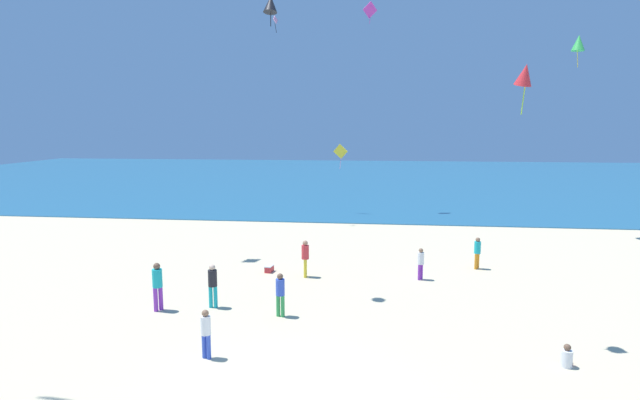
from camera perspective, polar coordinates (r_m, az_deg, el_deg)
The scene contains 17 objects.
ground_plane at distance 22.14m, azimuth 1.00°, elevation -8.78°, with size 120.00×120.00×0.00m, color beige.
ocean_water at distance 63.70m, azimuth 4.70°, elevation 2.53°, with size 120.00×60.00×0.05m, color #236084.
cooler_box at distance 23.12m, azimuth -5.72°, elevation -7.68°, with size 0.36×0.55×0.30m.
person_0 at distance 18.88m, azimuth -11.96°, elevation -9.08°, with size 0.32×0.32×1.61m.
person_1 at distance 17.73m, azimuth -4.49°, elevation -10.24°, with size 0.37×0.37×1.53m.
person_2 at distance 15.07m, azimuth -12.70°, elevation -14.11°, with size 0.37×0.37×1.44m.
person_3 at distance 16.02m, azimuth 25.96°, elevation -15.66°, with size 0.44×0.58×0.66m.
person_4 at distance 24.39m, azimuth 17.26°, elevation -5.47°, with size 0.41×0.41×1.47m.
person_5 at distance 22.08m, azimuth -1.67°, elevation -6.30°, with size 0.37×0.37×1.62m.
person_6 at distance 19.06m, azimuth -17.79°, elevation -8.89°, with size 0.49×0.49×1.75m.
person_7 at distance 22.15m, azimuth 11.24°, elevation -6.80°, with size 0.39×0.39×1.38m.
kite_red at distance 15.91m, azimuth 22.00°, elevation 12.90°, with size 0.71×0.78×1.47m.
kite_black at distance 20.03m, azimuth -5.58°, elevation 21.07°, with size 0.58×0.67×1.15m.
kite_yellow at distance 37.49m, azimuth 2.32°, elevation 5.43°, with size 1.10×0.39×1.86m.
kite_green at distance 33.51m, azimuth 27.04°, elevation 15.44°, with size 1.02×1.00×1.81m.
kite_pink at distance 34.71m, azimuth -5.02°, elevation 19.45°, with size 0.20×0.49×1.07m.
kite_magenta at distance 39.51m, azimuth 5.64°, elevation 20.47°, with size 1.05×0.63×1.55m.
Camera 1 is at (2.03, -11.05, 6.56)m, focal length 28.49 mm.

